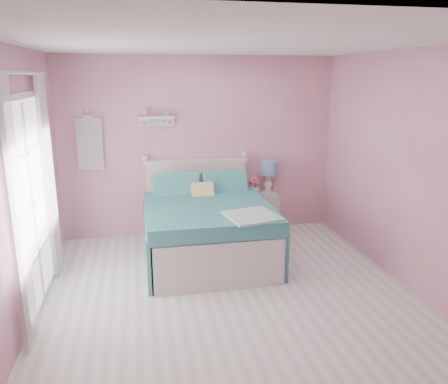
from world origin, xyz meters
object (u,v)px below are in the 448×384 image
object	(u,v)px
bed	(207,228)
nightstand	(263,213)
vase	(254,189)
teacup	(260,194)
table_lamp	(269,170)

from	to	relation	value
bed	nightstand	bearing A→B (deg)	37.93
bed	vase	bearing A→B (deg)	42.85
bed	nightstand	size ratio (longest dim) A/B	3.31
nightstand	vase	bearing A→B (deg)	171.32
nightstand	bed	bearing A→B (deg)	-142.23
vase	bed	bearing A→B (deg)	-137.30
vase	nightstand	bearing A→B (deg)	-8.68
vase	teacup	size ratio (longest dim) A/B	1.73
nightstand	vase	distance (m)	0.40
teacup	vase	bearing A→B (deg)	116.35
nightstand	teacup	bearing A→B (deg)	-126.44
table_lamp	teacup	size ratio (longest dim) A/B	5.23
bed	vase	xyz separation A→B (m)	(0.85, 0.78, 0.28)
vase	teacup	world-z (taller)	vase
nightstand	table_lamp	size ratio (longest dim) A/B	1.19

